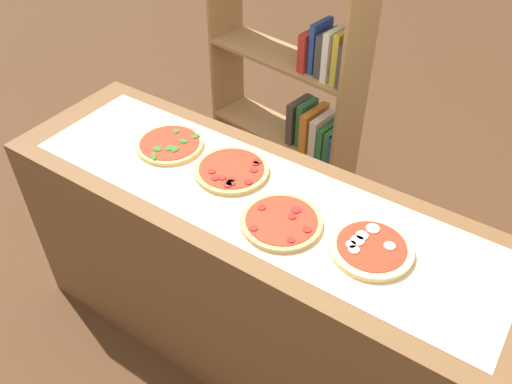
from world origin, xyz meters
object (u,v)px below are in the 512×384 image
(pizza_spinach_0, at_px, (170,144))
(pizza_pepperoni_2, at_px, (281,222))
(bookshelf, at_px, (301,108))
(pizza_pepperoni_1, at_px, (232,170))
(pizza_mozzarella_3, at_px, (371,248))

(pizza_spinach_0, distance_m, pizza_pepperoni_2, 0.64)
(pizza_spinach_0, height_order, bookshelf, bookshelf)
(pizza_pepperoni_1, height_order, bookshelf, bookshelf)
(pizza_spinach_0, xyz_separation_m, pizza_pepperoni_2, (0.62, -0.13, 0.00))
(pizza_spinach_0, distance_m, pizza_mozzarella_3, 0.94)
(pizza_mozzarella_3, distance_m, bookshelf, 1.30)
(pizza_pepperoni_1, distance_m, bookshelf, 0.96)
(bookshelf, bearing_deg, pizza_spinach_0, -97.14)
(pizza_mozzarella_3, relative_size, bookshelf, 0.20)
(pizza_pepperoni_1, relative_size, pizza_mozzarella_3, 1.04)
(pizza_pepperoni_1, xyz_separation_m, bookshelf, (-0.20, 0.90, -0.26))
(pizza_spinach_0, distance_m, pizza_pepperoni_1, 0.31)
(pizza_pepperoni_2, height_order, bookshelf, bookshelf)
(pizza_spinach_0, relative_size, pizza_pepperoni_2, 0.97)
(pizza_spinach_0, xyz_separation_m, pizza_pepperoni_1, (0.31, 0.00, 0.00))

